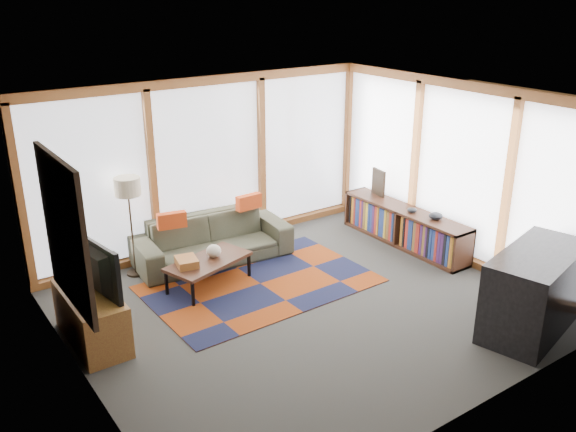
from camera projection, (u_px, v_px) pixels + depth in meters
ground at (306, 307)px, 7.68m from camera, size 5.50×5.50×0.00m
room_envelope at (312, 172)px, 7.82m from camera, size 5.52×5.02×2.62m
rug at (260, 284)px, 8.25m from camera, size 3.00×1.96×0.01m
sofa at (212, 239)px, 8.87m from camera, size 2.33×1.08×0.66m
pillow_left at (172, 220)px, 8.37m from camera, size 0.42×0.20×0.22m
pillow_right at (249, 202)px, 9.08m from camera, size 0.41×0.14×0.22m
floor_lamp at (131, 227)px, 8.30m from camera, size 0.36×0.36×1.42m
coffee_table at (209, 273)px, 8.15m from camera, size 1.26×0.88×0.38m
book_stack at (187, 262)px, 7.90m from camera, size 0.32×0.37×0.11m
vase at (214, 251)px, 8.14m from camera, size 0.22×0.22×0.17m
bookshelf at (404, 227)px, 9.43m from camera, size 0.43×2.35×0.59m
bowl_a at (436, 216)px, 8.90m from camera, size 0.21×0.21×0.10m
bowl_b at (412, 210)px, 9.17m from camera, size 0.17×0.17×0.07m
shelf_picture at (378, 182)px, 9.87m from camera, size 0.09×0.33×0.43m
tv_console at (91, 317)px, 6.84m from camera, size 0.51×1.21×0.61m
television at (86, 268)px, 6.63m from camera, size 0.29×1.06×0.61m
bar_counter at (535, 291)px, 7.04m from camera, size 1.66×1.07×0.97m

